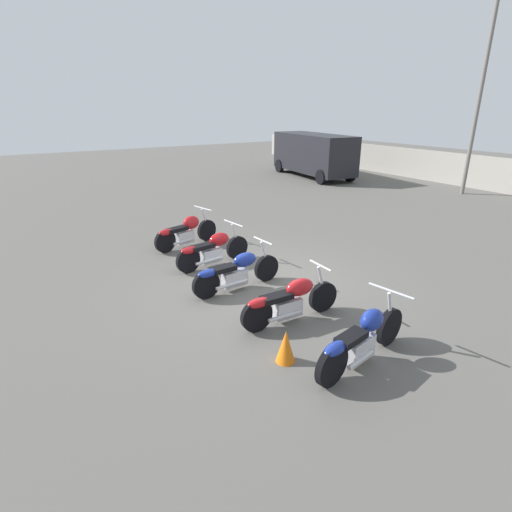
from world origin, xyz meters
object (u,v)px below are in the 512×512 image
at_px(motorcycle_slot_0, 186,231).
at_px(parked_van, 313,153).
at_px(traffic_cone_near, 286,346).
at_px(motorcycle_slot_3, 290,300).
at_px(motorcycle_slot_1, 212,249).
at_px(motorcycle_slot_4, 362,339).
at_px(light_pole_left, 486,62).
at_px(motorcycle_slot_2, 236,272).

xyz_separation_m(motorcycle_slot_0, parked_van, (-6.99, 10.16, 0.79)).
distance_m(motorcycle_slot_0, traffic_cone_near, 5.67).
xyz_separation_m(motorcycle_slot_3, parked_van, (-11.68, 10.20, 0.81)).
relative_size(motorcycle_slot_0, traffic_cone_near, 3.77).
xyz_separation_m(motorcycle_slot_0, motorcycle_slot_1, (1.63, -0.02, -0.01)).
xyz_separation_m(motorcycle_slot_1, motorcycle_slot_4, (4.61, 0.12, 0.01)).
bearing_deg(motorcycle_slot_1, light_pole_left, 90.68).
bearing_deg(traffic_cone_near, motorcycle_slot_2, 166.74).
height_order(motorcycle_slot_1, traffic_cone_near, motorcycle_slot_1).
bearing_deg(motorcycle_slot_2, motorcycle_slot_3, 2.11).
xyz_separation_m(motorcycle_slot_4, parked_van, (-13.23, 10.07, 0.80)).
relative_size(parked_van, traffic_cone_near, 10.86).
height_order(motorcycle_slot_3, traffic_cone_near, motorcycle_slot_3).
distance_m(motorcycle_slot_3, traffic_cone_near, 1.20).
height_order(motorcycle_slot_3, motorcycle_slot_4, motorcycle_slot_4).
bearing_deg(motorcycle_slot_3, light_pole_left, 112.52).
xyz_separation_m(light_pole_left, motorcycle_slot_1, (1.73, -12.81, -4.74)).
bearing_deg(motorcycle_slot_3, traffic_cone_near, -37.14).
distance_m(light_pole_left, parked_van, 8.36).
distance_m(motorcycle_slot_0, motorcycle_slot_2, 3.07).
xyz_separation_m(motorcycle_slot_0, motorcycle_slot_3, (4.69, -0.04, -0.02)).
xyz_separation_m(motorcycle_slot_2, traffic_cone_near, (2.55, -0.60, -0.14)).
distance_m(motorcycle_slot_3, parked_van, 15.53).
distance_m(motorcycle_slot_0, motorcycle_slot_1, 1.63).
relative_size(motorcycle_slot_0, motorcycle_slot_4, 0.93).
relative_size(motorcycle_slot_2, motorcycle_slot_4, 0.99).
relative_size(motorcycle_slot_0, motorcycle_slot_3, 0.98).
xyz_separation_m(motorcycle_slot_3, motorcycle_slot_4, (1.55, 0.14, 0.01)).
relative_size(light_pole_left, motorcycle_slot_3, 4.50).
bearing_deg(motorcycle_slot_0, motorcycle_slot_4, -12.84).
height_order(light_pole_left, motorcycle_slot_3, light_pole_left).
height_order(motorcycle_slot_1, motorcycle_slot_3, motorcycle_slot_1).
height_order(motorcycle_slot_2, traffic_cone_near, motorcycle_slot_2).
xyz_separation_m(light_pole_left, motorcycle_slot_3, (4.78, -12.82, -4.75)).
distance_m(motorcycle_slot_2, parked_van, 14.46).
bearing_deg(motorcycle_slot_1, motorcycle_slot_2, -13.84).
bearing_deg(motorcycle_slot_4, motorcycle_slot_1, 170.86).
bearing_deg(motorcycle_slot_4, parked_van, 132.10).
height_order(light_pole_left, motorcycle_slot_2, light_pole_left).
height_order(motorcycle_slot_1, motorcycle_slot_2, motorcycle_slot_1).
bearing_deg(motorcycle_slot_2, motorcycle_slot_1, 169.86).
distance_m(motorcycle_slot_1, motorcycle_slot_4, 4.61).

